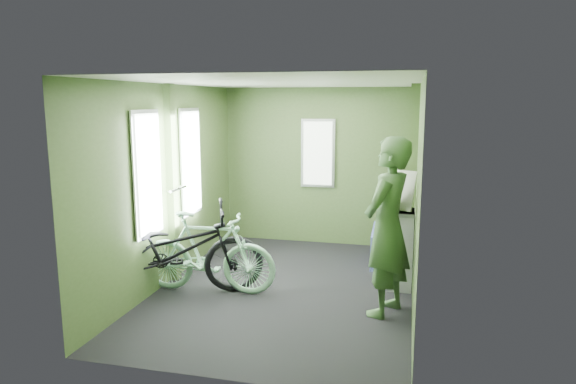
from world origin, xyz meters
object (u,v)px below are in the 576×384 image
object	(u,v)px
bicycle_mint	(208,292)
passenger	(387,227)
waste_box	(401,249)
bicycle_black	(177,295)
bench_seat	(393,242)

from	to	relation	value
bicycle_mint	passenger	distance (m)	2.14
waste_box	bicycle_mint	bearing A→B (deg)	-161.91
bicycle_mint	passenger	xyz separation A→B (m)	(1.94, -0.10, 0.89)
bicycle_black	passenger	distance (m)	2.42
bicycle_black	bench_seat	size ratio (longest dim) A/B	2.04
bicycle_mint	bicycle_black	bearing A→B (deg)	113.93
bicycle_mint	bench_seat	xyz separation A→B (m)	(1.96, 1.58, 0.28)
bicycle_black	waste_box	distance (m)	2.56
bicycle_black	bench_seat	bearing A→B (deg)	-75.52
bicycle_black	passenger	bearing A→B (deg)	-111.38
passenger	bicycle_black	bearing A→B (deg)	-65.91
bench_seat	passenger	bearing A→B (deg)	-91.92
bicycle_mint	bench_seat	bearing A→B (deg)	-54.72
passenger	waste_box	bearing A→B (deg)	-167.17
bicycle_black	passenger	world-z (taller)	passenger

